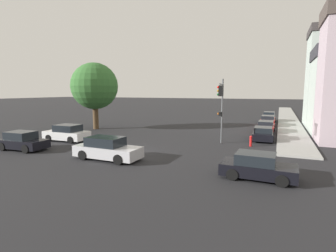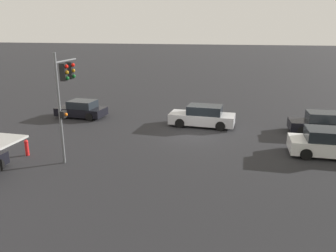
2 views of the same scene
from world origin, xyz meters
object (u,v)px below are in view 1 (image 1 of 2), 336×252
traffic_signal (221,99)px  parked_car_0 (263,134)px  crossing_car_0 (67,133)px  fire_hydrant (251,141)px  crossing_car_2 (22,141)px  crossing_car_3 (107,149)px  parked_car_1 (266,127)px  parked_car_2 (268,121)px  crossing_car_1 (257,167)px  parked_car_3 (269,117)px  street_tree (95,86)px

traffic_signal → parked_car_0: 6.05m
crossing_car_0 → fire_hydrant: bearing=-167.2°
crossing_car_2 → fire_hydrant: crossing_car_2 is taller
crossing_car_3 → fire_hydrant: (8.67, 8.26, -0.24)m
traffic_signal → crossing_car_0: 14.61m
parked_car_1 → parked_car_0: bearing=-179.3°
traffic_signal → crossing_car_2: traffic_signal is taller
parked_car_0 → parked_car_2: bearing=-1.6°
crossing_car_0 → parked_car_2: size_ratio=0.88×
traffic_signal → crossing_car_1: traffic_signal is taller
parked_car_1 → parked_car_2: bearing=1.2°
crossing_car_3 → parked_car_3: (9.39, 28.10, -0.00)m
parked_car_0 → fire_hydrant: bearing=165.5°
crossing_car_3 → parked_car_0: bearing=52.4°
crossing_car_1 → parked_car_3: 28.27m
parked_car_0 → parked_car_2: parked_car_2 is taller
traffic_signal → fire_hydrant: size_ratio=6.23×
traffic_signal → crossing_car_0: traffic_signal is taller
crossing_car_1 → parked_car_1: crossing_car_1 is taller
street_tree → parked_car_0: (19.54, 0.18, -4.63)m
crossing_car_3 → parked_car_2: crossing_car_3 is taller
traffic_signal → parked_car_3: (3.30, 20.08, -3.27)m
crossing_car_0 → parked_car_0: 18.67m
crossing_car_0 → parked_car_3: parked_car_3 is taller
traffic_signal → parked_car_0: traffic_signal is taller
traffic_signal → crossing_car_1: bearing=109.5°
parked_car_0 → crossing_car_0: bearing=112.1°
street_tree → crossing_car_1: bearing=-30.5°
parked_car_1 → crossing_car_3: bearing=151.4°
parked_car_2 → crossing_car_3: bearing=157.7°
crossing_car_0 → traffic_signal: bearing=-165.7°
street_tree → traffic_signal: bearing=-12.3°
crossing_car_0 → parked_car_1: size_ratio=0.91×
traffic_signal → crossing_car_3: 10.59m
parked_car_3 → crossing_car_1: bearing=-178.6°
parked_car_1 → fire_hydrant: (-0.79, -8.50, -0.16)m
parked_car_2 → fire_hydrant: (-0.75, -14.44, -0.21)m
crossing_car_1 → traffic_signal: bearing=116.4°
parked_car_0 → parked_car_2: size_ratio=0.85×
crossing_car_2 → parked_car_1: bearing=41.4°
crossing_car_2 → fire_hydrant: (16.70, 8.48, -0.20)m
crossing_car_3 → parked_car_1: size_ratio=1.02×
parked_car_1 → street_tree: bearing=105.7°
crossing_car_1 → parked_car_0: (-0.38, 11.90, -0.03)m
crossing_car_0 → parked_car_1: (17.08, 12.59, -0.06)m
crossing_car_0 → parked_car_2: crossing_car_0 is taller
crossing_car_1 → crossing_car_3: size_ratio=0.83×
crossing_car_1 → parked_car_2: 22.87m
traffic_signal → crossing_car_2: size_ratio=1.41×
street_tree → parked_car_3: (19.47, 16.54, -4.52)m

